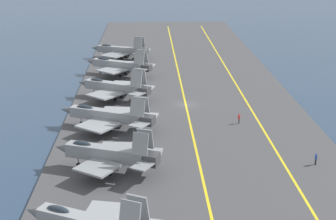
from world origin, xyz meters
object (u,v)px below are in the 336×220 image
parked_jet_second (107,153)px  parked_jet_fifth (119,65)px  parked_jet_third (108,115)px  crew_blue_vest (316,158)px  crew_red_vest (239,118)px  parked_jet_sixth (120,50)px  parked_jet_fourth (114,87)px

parked_jet_second → parked_jet_fifth: (52.05, 1.03, -0.06)m
parked_jet_second → parked_jet_third: (16.65, 1.14, -0.25)m
crew_blue_vest → crew_red_vest: (17.40, 8.05, 0.02)m
parked_jet_fifth → crew_blue_vest: parked_jet_fifth is taller
parked_jet_fifth → parked_jet_second: bearing=-178.9°
crew_blue_vest → crew_red_vest: crew_red_vest is taller
crew_red_vest → parked_jet_sixth: bearing=24.2°
parked_jet_second → parked_jet_fifth: 52.06m
parked_jet_second → crew_red_vest: size_ratio=8.63×
parked_jet_fourth → parked_jet_fifth: 18.36m
parked_jet_fourth → crew_red_vest: size_ratio=8.94×
parked_jet_second → crew_red_vest: bearing=-49.5°
parked_jet_third → parked_jet_fifth: (35.40, -0.11, 0.19)m
crew_blue_vest → parked_jet_fourth: bearing=43.0°
parked_jet_third → parked_jet_sixth: bearing=0.6°
parked_jet_second → parked_jet_third: size_ratio=0.90×
parked_jet_fourth → parked_jet_third: bearing=179.7°
parked_jet_second → parked_jet_fifth: size_ratio=0.92×
parked_jet_sixth → crew_blue_vest: size_ratio=9.29×
parked_jet_fourth → parked_jet_second: bearing=-178.2°
parked_jet_fifth → crew_red_vest: (-33.70, -22.50, -1.57)m
parked_jet_second → parked_jet_fourth: bearing=1.8°
parked_jet_fourth → crew_red_vest: parked_jet_fourth is taller
crew_red_vest → parked_jet_fifth: bearing=33.7°
parked_jet_fifth → parked_jet_sixth: 17.92m
parked_jet_sixth → parked_jet_third: bearing=-179.4°
parked_jet_third → parked_jet_fifth: parked_jet_fifth is taller
parked_jet_third → crew_blue_vest: size_ratio=9.84×
parked_jet_fourth → parked_jet_sixth: size_ratio=0.98×
parked_jet_sixth → parked_jet_second: bearing=-178.6°
parked_jet_fifth → parked_jet_sixth: size_ratio=1.03×
parked_jet_fifth → crew_red_vest: 40.55m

